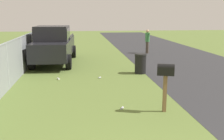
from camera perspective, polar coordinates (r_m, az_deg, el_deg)
mailbox at (r=7.46m, az=11.44°, el=-0.82°), size 0.33×0.50×1.38m
pickup_truck at (r=14.99m, az=-12.33°, el=5.54°), size 5.63×2.28×2.09m
trash_bin at (r=12.34m, az=6.12°, el=1.40°), size 0.54×0.54×0.92m
pedestrian at (r=18.71m, az=7.61°, el=6.48°), size 0.48×0.30×1.65m
fence_section at (r=13.85m, az=-17.86°, el=4.02°), size 17.38×0.07×1.73m
litter_can_far_scatter at (r=7.80m, az=2.17°, el=-8.16°), size 0.14×0.13×0.07m
litter_can_midfield_a at (r=11.40m, az=-2.68°, el=-1.64°), size 0.13×0.13×0.07m
litter_cup_by_mailbox at (r=11.40m, az=-11.46°, el=-1.84°), size 0.13×0.12×0.08m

